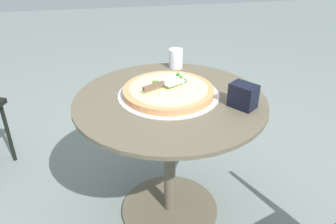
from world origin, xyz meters
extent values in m
plane|color=slate|center=(0.00, 0.00, 0.00)|extent=(10.00, 10.00, 0.00)
cylinder|color=brown|center=(0.00, 0.00, 0.67)|extent=(0.87, 0.87, 0.02)
cylinder|color=brown|center=(0.00, 0.00, 0.34)|extent=(0.06, 0.06, 0.65)
cylinder|color=brown|center=(0.00, 0.00, 0.01)|extent=(0.52, 0.52, 0.02)
cylinder|color=silver|center=(0.00, 0.04, 0.69)|extent=(0.47, 0.47, 0.00)
cylinder|color=tan|center=(0.00, 0.04, 0.70)|extent=(0.42, 0.42, 0.03)
cylinder|color=#E7E593|center=(0.00, 0.04, 0.72)|extent=(0.36, 0.36, 0.00)
sphere|color=#EBEAC8|center=(-0.04, -0.02, 0.73)|extent=(0.02, 0.02, 0.02)
sphere|color=#227533|center=(0.07, 0.17, 0.72)|extent=(0.02, 0.02, 0.02)
sphere|color=#326B24|center=(-0.06, 0.10, 0.72)|extent=(0.02, 0.02, 0.02)
sphere|color=#365F21|center=(0.08, 0.13, 0.72)|extent=(0.02, 0.02, 0.02)
sphere|color=#316E33|center=(-0.04, 0.09, 0.72)|extent=(0.02, 0.02, 0.02)
sphere|color=#266723|center=(0.09, 0.08, 0.72)|extent=(0.02, 0.02, 0.02)
cube|color=silver|center=(0.02, 0.06, 0.74)|extent=(0.13, 0.12, 0.00)
cube|color=brown|center=(-0.07, 0.01, 0.75)|extent=(0.11, 0.07, 0.02)
cylinder|color=silver|center=(0.10, 0.36, 0.73)|extent=(0.08, 0.08, 0.10)
cube|color=black|center=(0.29, -0.13, 0.74)|extent=(0.13, 0.13, 0.10)
cylinder|color=black|center=(-0.93, 0.62, 0.21)|extent=(0.02, 0.02, 0.42)
camera|label=1|loc=(-0.25, -1.35, 1.39)|focal=36.56mm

